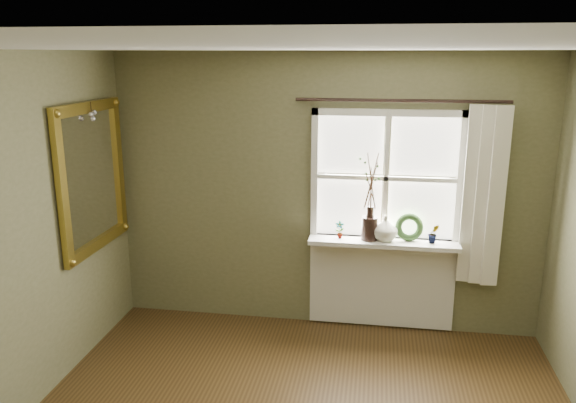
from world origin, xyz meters
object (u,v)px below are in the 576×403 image
at_px(dark_jug, 369,228).
at_px(wreath, 409,230).
at_px(gilt_mirror, 92,177).
at_px(cream_vase, 385,228).

xyz_separation_m(dark_jug, wreath, (0.36, 0.04, -0.01)).
height_order(dark_jug, wreath, wreath).
relative_size(dark_jug, wreath, 0.84).
relative_size(dark_jug, gilt_mirror, 0.17).
distance_m(dark_jug, cream_vase, 0.14).
bearing_deg(wreath, cream_vase, -176.41).
bearing_deg(gilt_mirror, wreath, 11.63).
height_order(dark_jug, gilt_mirror, gilt_mirror).
bearing_deg(cream_vase, dark_jug, 180.00).
xyz_separation_m(wreath, gilt_mirror, (-2.74, -0.56, 0.52)).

